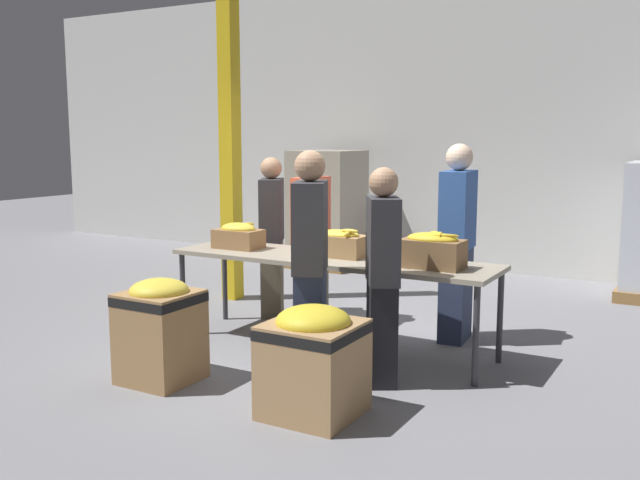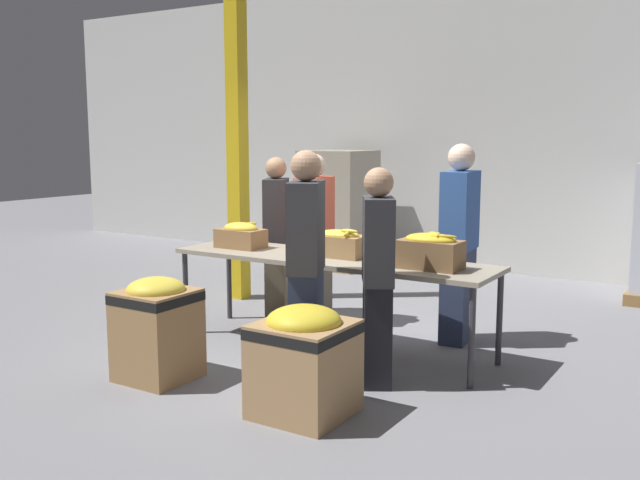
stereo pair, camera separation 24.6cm
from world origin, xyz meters
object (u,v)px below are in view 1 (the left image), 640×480
(banana_box_2, at_px, (432,250))
(donation_bin_1, at_px, (313,358))
(volunteer_1, at_px, (310,266))
(volunteer_4, at_px, (457,244))
(banana_box_1, at_px, (339,243))
(pallet_stack_0, at_px, (327,209))
(banana_box_0, at_px, (238,236))
(volunteer_0, at_px, (311,240))
(volunteer_3, at_px, (382,278))
(donation_bin_0, at_px, (160,327))
(volunteer_2, at_px, (272,238))
(sorting_table, at_px, (331,263))
(support_pillar, at_px, (230,123))

(banana_box_2, height_order, donation_bin_1, banana_box_2)
(volunteer_1, height_order, volunteer_4, volunteer_4)
(banana_box_1, height_order, pallet_stack_0, pallet_stack_0)
(banana_box_0, height_order, volunteer_0, volunteer_0)
(volunteer_0, bearing_deg, volunteer_4, 90.33)
(donation_bin_1, xyz_separation_m, pallet_stack_0, (-2.60, 4.85, 0.42))
(banana_box_0, distance_m, banana_box_2, 1.93)
(banana_box_1, relative_size, volunteer_1, 0.27)
(volunteer_3, xyz_separation_m, donation_bin_0, (-1.48, -0.80, -0.39))
(volunteer_0, height_order, volunteer_2, volunteer_0)
(banana_box_2, bearing_deg, pallet_stack_0, 129.80)
(sorting_table, xyz_separation_m, support_pillar, (-1.91, 1.12, 1.24))
(volunteer_3, distance_m, volunteer_4, 1.38)
(volunteer_1, height_order, pallet_stack_0, volunteer_1)
(volunteer_0, distance_m, volunteer_4, 1.47)
(volunteer_4, xyz_separation_m, support_pillar, (-2.78, 0.34, 1.11))
(sorting_table, distance_m, volunteer_2, 1.30)
(banana_box_2, height_order, volunteer_1, volunteer_1)
(volunteer_4, distance_m, support_pillar, 3.01)
(sorting_table, relative_size, volunteer_0, 1.74)
(pallet_stack_0, bearing_deg, donation_bin_0, -75.49)
(volunteer_2, distance_m, support_pillar, 1.50)
(support_pillar, bearing_deg, sorting_table, -30.37)
(donation_bin_0, bearing_deg, volunteer_2, 100.14)
(volunteer_2, bearing_deg, support_pillar, -144.27)
(banana_box_0, bearing_deg, donation_bin_1, -40.55)
(banana_box_0, height_order, volunteer_2, volunteer_2)
(pallet_stack_0, bearing_deg, banana_box_1, -59.34)
(banana_box_2, xyz_separation_m, volunteer_4, (-0.08, 0.82, -0.07))
(volunteer_3, height_order, volunteer_4, volunteer_4)
(sorting_table, distance_m, volunteer_1, 0.78)
(banana_box_2, bearing_deg, volunteer_0, 155.45)
(banana_box_2, height_order, support_pillar, support_pillar)
(sorting_table, xyz_separation_m, banana_box_1, (0.05, 0.05, 0.17))
(banana_box_1, distance_m, volunteer_3, 0.97)
(banana_box_0, distance_m, volunteer_2, 0.74)
(volunteer_0, height_order, volunteer_1, volunteer_1)
(volunteer_1, bearing_deg, volunteer_2, 17.67)
(volunteer_3, bearing_deg, volunteer_2, 23.95)
(banana_box_0, height_order, donation_bin_0, banana_box_0)
(sorting_table, relative_size, donation_bin_0, 3.69)
(donation_bin_0, bearing_deg, banana_box_1, 62.35)
(banana_box_0, height_order, banana_box_1, banana_box_1)
(sorting_table, xyz_separation_m, banana_box_2, (0.95, -0.04, 0.20))
(volunteer_0, height_order, pallet_stack_0, volunteer_0)
(banana_box_1, relative_size, support_pillar, 0.12)
(support_pillar, relative_size, pallet_stack_0, 2.43)
(volunteer_1, relative_size, volunteer_3, 1.07)
(volunteer_1, bearing_deg, banana_box_1, -11.96)
(support_pillar, bearing_deg, banana_box_1, -28.54)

